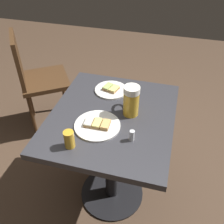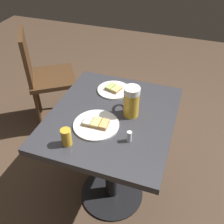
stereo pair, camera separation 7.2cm
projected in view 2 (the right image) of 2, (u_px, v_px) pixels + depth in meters
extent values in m
plane|color=#4C3828|center=(112.00, 193.00, 1.83)|extent=(6.00, 6.00, 0.00)
cylinder|color=black|center=(112.00, 192.00, 1.82)|extent=(0.44, 0.44, 0.01)
cylinder|color=black|center=(112.00, 160.00, 1.60)|extent=(0.09, 0.09, 0.70)
cube|color=#333338|center=(112.00, 117.00, 1.37)|extent=(0.66, 0.76, 0.04)
cylinder|color=white|center=(96.00, 125.00, 1.29)|extent=(0.24, 0.24, 0.01)
cube|color=#9E7547|center=(88.00, 121.00, 1.30)|extent=(0.04, 0.07, 0.01)
cube|color=white|center=(88.00, 120.00, 1.29)|extent=(0.04, 0.07, 0.01)
cube|color=#9E7547|center=(96.00, 123.00, 1.29)|extent=(0.04, 0.07, 0.01)
cube|color=#EFE07A|center=(96.00, 122.00, 1.28)|extent=(0.04, 0.07, 0.01)
cube|color=#9E7547|center=(104.00, 125.00, 1.28)|extent=(0.04, 0.07, 0.01)
cube|color=#E5B266|center=(104.00, 123.00, 1.27)|extent=(0.04, 0.07, 0.01)
cylinder|color=white|center=(114.00, 90.00, 1.54)|extent=(0.20, 0.20, 0.01)
cube|color=#9E7547|center=(117.00, 90.00, 1.52)|extent=(0.06, 0.08, 0.01)
cube|color=#EFE07A|center=(117.00, 88.00, 1.52)|extent=(0.06, 0.08, 0.01)
cube|color=#9E7547|center=(111.00, 87.00, 1.54)|extent=(0.06, 0.08, 0.01)
cube|color=#ADC66B|center=(111.00, 86.00, 1.54)|extent=(0.06, 0.08, 0.01)
cylinder|color=gold|center=(131.00, 104.00, 1.32)|extent=(0.08, 0.08, 0.14)
cylinder|color=white|center=(132.00, 91.00, 1.27)|extent=(0.08, 0.08, 0.03)
torus|color=silver|center=(130.00, 97.00, 1.36)|extent=(0.05, 0.09, 0.09)
cylinder|color=gold|center=(66.00, 137.00, 1.17)|extent=(0.05, 0.05, 0.09)
cylinder|color=silver|center=(129.00, 136.00, 1.19)|extent=(0.02, 0.02, 0.06)
cylinder|color=#472D19|center=(76.00, 108.00, 2.23)|extent=(0.03, 0.03, 0.45)
cylinder|color=#472D19|center=(71.00, 88.00, 2.47)|extent=(0.03, 0.03, 0.45)
cylinder|color=#472D19|center=(39.00, 114.00, 2.16)|extent=(0.03, 0.03, 0.45)
cylinder|color=#472D19|center=(37.00, 93.00, 2.40)|extent=(0.03, 0.03, 0.45)
cube|color=#472D19|center=(52.00, 78.00, 2.16)|extent=(0.53, 0.53, 0.04)
cube|color=#472D19|center=(26.00, 57.00, 1.99)|extent=(0.22, 0.30, 0.39)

